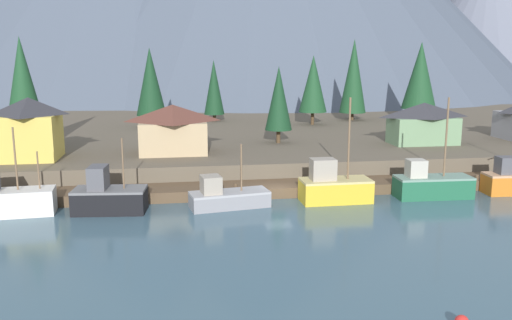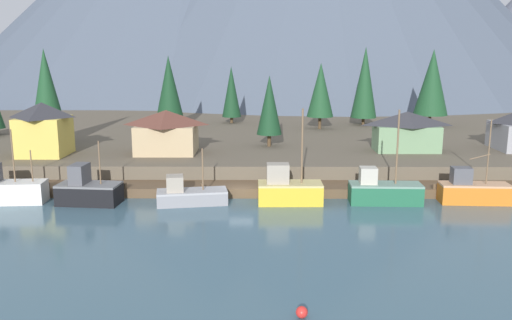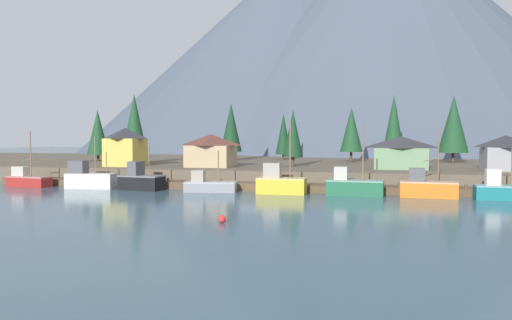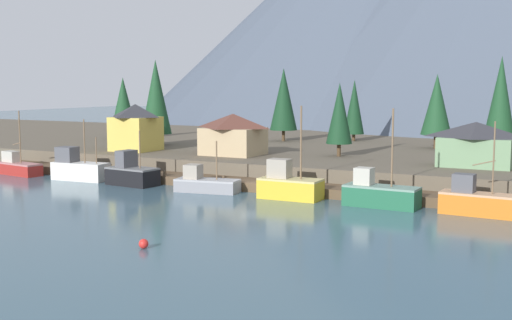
{
  "view_description": "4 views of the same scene",
  "coord_description": "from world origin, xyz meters",
  "px_view_note": "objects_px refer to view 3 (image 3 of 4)",
  "views": [
    {
      "loc": [
        -9.37,
        -47.74,
        13.36
      ],
      "look_at": [
        -1.76,
        2.42,
        3.3
      ],
      "focal_mm": 37.77,
      "sensor_mm": 36.0,
      "label": 1
    },
    {
      "loc": [
        1.9,
        -53.22,
        15.07
      ],
      "look_at": [
        1.55,
        2.39,
        3.59
      ],
      "focal_mm": 37.42,
      "sensor_mm": 36.0,
      "label": 2
    },
    {
      "loc": [
        18.29,
        -68.04,
        7.78
      ],
      "look_at": [
        0.68,
        1.67,
        4.24
      ],
      "focal_mm": 36.14,
      "sensor_mm": 36.0,
      "label": 3
    },
    {
      "loc": [
        32.85,
        -61.74,
        11.66
      ],
      "look_at": [
        -1.49,
        3.1,
        3.17
      ],
      "focal_mm": 46.05,
      "sensor_mm": 36.0,
      "label": 4
    }
  ],
  "objects_px": {
    "fishing_boat_black": "(141,180)",
    "fishing_boat_teal": "(505,191)",
    "house_grey": "(505,152)",
    "fishing_boat_red": "(28,180)",
    "conifer_back_right": "(293,133)",
    "conifer_near_right": "(134,124)",
    "fishing_boat_white": "(89,178)",
    "channel_buoy": "(222,219)",
    "conifer_centre": "(231,128)",
    "house_tan": "(211,150)",
    "conifer_mid_right": "(454,124)",
    "conifer_back_left": "(394,125)",
    "house_green": "(401,152)",
    "conifer_near_left": "(283,134)",
    "house_yellow": "(125,147)",
    "fishing_boat_orange": "(427,188)",
    "fishing_boat_grey": "(209,185)",
    "fishing_boat_green": "(354,186)",
    "conifer_mid_left": "(351,130)",
    "fishing_boat_yellow": "(280,183)",
    "conifer_far_left": "(98,132)"
  },
  "relations": [
    {
      "from": "fishing_boat_black",
      "to": "fishing_boat_teal",
      "type": "height_order",
      "value": "fishing_boat_black"
    },
    {
      "from": "fishing_boat_black",
      "to": "house_grey",
      "type": "height_order",
      "value": "house_grey"
    },
    {
      "from": "fishing_boat_teal",
      "to": "house_grey",
      "type": "distance_m",
      "value": 17.01
    },
    {
      "from": "fishing_boat_red",
      "to": "conifer_back_right",
      "type": "relative_size",
      "value": 0.88
    },
    {
      "from": "fishing_boat_red",
      "to": "conifer_near_right",
      "type": "height_order",
      "value": "conifer_near_right"
    },
    {
      "from": "fishing_boat_white",
      "to": "channel_buoy",
      "type": "relative_size",
      "value": 10.63
    },
    {
      "from": "conifer_centre",
      "to": "house_tan",
      "type": "bearing_deg",
      "value": -81.73
    },
    {
      "from": "fishing_boat_white",
      "to": "fishing_boat_black",
      "type": "xyz_separation_m",
      "value": [
        8.36,
        -0.22,
        -0.11
      ]
    },
    {
      "from": "fishing_boat_black",
      "to": "conifer_near_right",
      "type": "xyz_separation_m",
      "value": [
        -11.57,
        20.55,
        8.42
      ]
    },
    {
      "from": "house_tan",
      "to": "conifer_mid_right",
      "type": "height_order",
      "value": "conifer_mid_right"
    },
    {
      "from": "conifer_near_right",
      "to": "conifer_back_left",
      "type": "height_order",
      "value": "conifer_back_left"
    },
    {
      "from": "house_green",
      "to": "conifer_back_right",
      "type": "height_order",
      "value": "conifer_back_right"
    },
    {
      "from": "fishing_boat_teal",
      "to": "conifer_near_left",
      "type": "bearing_deg",
      "value": 129.44
    },
    {
      "from": "house_tan",
      "to": "house_yellow",
      "type": "bearing_deg",
      "value": -173.87
    },
    {
      "from": "fishing_boat_orange",
      "to": "house_green",
      "type": "height_order",
      "value": "fishing_boat_orange"
    },
    {
      "from": "conifer_back_left",
      "to": "house_yellow",
      "type": "bearing_deg",
      "value": -148.2
    },
    {
      "from": "fishing_boat_black",
      "to": "fishing_boat_orange",
      "type": "height_order",
      "value": "fishing_boat_orange"
    },
    {
      "from": "fishing_boat_grey",
      "to": "conifer_near_right",
      "type": "xyz_separation_m",
      "value": [
        -21.72,
        20.65,
        8.82
      ]
    },
    {
      "from": "fishing_boat_green",
      "to": "conifer_mid_left",
      "type": "height_order",
      "value": "conifer_mid_left"
    },
    {
      "from": "fishing_boat_orange",
      "to": "conifer_back_left",
      "type": "relative_size",
      "value": 0.64
    },
    {
      "from": "channel_buoy",
      "to": "fishing_boat_white",
      "type": "bearing_deg",
      "value": 140.04
    },
    {
      "from": "fishing_boat_yellow",
      "to": "conifer_near_right",
      "type": "relative_size",
      "value": 0.74
    },
    {
      "from": "fishing_boat_yellow",
      "to": "conifer_back_right",
      "type": "relative_size",
      "value": 1.01
    },
    {
      "from": "fishing_boat_yellow",
      "to": "house_grey",
      "type": "height_order",
      "value": "fishing_boat_yellow"
    },
    {
      "from": "house_green",
      "to": "conifer_centre",
      "type": "xyz_separation_m",
      "value": [
        -33.31,
        20.46,
        4.18
      ]
    },
    {
      "from": "fishing_boat_orange",
      "to": "channel_buoy",
      "type": "xyz_separation_m",
      "value": [
        -18.96,
        -23.66,
        -0.9
      ]
    },
    {
      "from": "fishing_boat_black",
      "to": "channel_buoy",
      "type": "bearing_deg",
      "value": -44.27
    },
    {
      "from": "fishing_boat_green",
      "to": "house_green",
      "type": "height_order",
      "value": "fishing_boat_green"
    },
    {
      "from": "conifer_near_left",
      "to": "conifer_mid_left",
      "type": "bearing_deg",
      "value": -24.85
    },
    {
      "from": "fishing_boat_yellow",
      "to": "house_tan",
      "type": "bearing_deg",
      "value": 135.78
    },
    {
      "from": "fishing_boat_red",
      "to": "house_green",
      "type": "bearing_deg",
      "value": 24.35
    },
    {
      "from": "conifer_far_left",
      "to": "channel_buoy",
      "type": "distance_m",
      "value": 66.05
    },
    {
      "from": "conifer_mid_right",
      "to": "fishing_boat_white",
      "type": "bearing_deg",
      "value": -144.77
    },
    {
      "from": "house_green",
      "to": "channel_buoy",
      "type": "bearing_deg",
      "value": -112.77
    },
    {
      "from": "fishing_boat_yellow",
      "to": "conifer_far_left",
      "type": "height_order",
      "value": "conifer_far_left"
    },
    {
      "from": "fishing_boat_red",
      "to": "channel_buoy",
      "type": "distance_m",
      "value": 44.76
    },
    {
      "from": "fishing_boat_yellow",
      "to": "house_tan",
      "type": "height_order",
      "value": "fishing_boat_yellow"
    },
    {
      "from": "fishing_boat_grey",
      "to": "house_yellow",
      "type": "xyz_separation_m",
      "value": [
        -19.2,
        12.5,
        4.84
      ]
    },
    {
      "from": "conifer_mid_left",
      "to": "conifer_back_right",
      "type": "xyz_separation_m",
      "value": [
        -8.54,
        -16.29,
        -0.8
      ]
    },
    {
      "from": "house_tan",
      "to": "conifer_back_right",
      "type": "xyz_separation_m",
      "value": [
        12.83,
        4.78,
        2.75
      ]
    },
    {
      "from": "fishing_boat_orange",
      "to": "conifer_near_left",
      "type": "distance_m",
      "value": 49.46
    },
    {
      "from": "fishing_boat_orange",
      "to": "conifer_back_left",
      "type": "xyz_separation_m",
      "value": [
        -3.58,
        39.16,
        8.48
      ]
    },
    {
      "from": "fishing_boat_red",
      "to": "conifer_far_left",
      "type": "distance_m",
      "value": 27.93
    },
    {
      "from": "conifer_near_right",
      "to": "conifer_far_left",
      "type": "height_order",
      "value": "conifer_near_right"
    },
    {
      "from": "conifer_near_right",
      "to": "conifer_back_right",
      "type": "relative_size",
      "value": 1.37
    },
    {
      "from": "house_green",
      "to": "conifer_near_left",
      "type": "relative_size",
      "value": 0.84
    },
    {
      "from": "fishing_boat_orange",
      "to": "house_yellow",
      "type": "relative_size",
      "value": 1.31
    },
    {
      "from": "fishing_boat_black",
      "to": "fishing_boat_orange",
      "type": "xyz_separation_m",
      "value": [
        38.5,
        0.51,
        -0.09
      ]
    },
    {
      "from": "conifer_far_left",
      "to": "fishing_boat_red",
      "type": "bearing_deg",
      "value": -80.88
    },
    {
      "from": "conifer_far_left",
      "to": "fishing_boat_white",
      "type": "bearing_deg",
      "value": -61.25
    }
  ]
}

